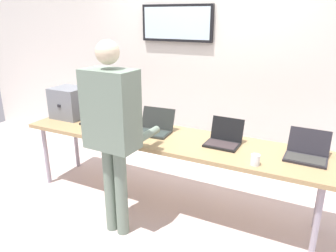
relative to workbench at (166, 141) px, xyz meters
name	(u,v)px	position (x,y,z in m)	size (l,w,h in m)	color
ground	(166,203)	(0.00, 0.00, -0.72)	(8.00, 8.00, 0.04)	#C2AEAA
back_wall	(207,69)	(-0.01, 1.13, 0.57)	(8.00, 0.11, 2.52)	silver
workbench	(166,141)	(0.00, 0.00, 0.00)	(3.10, 0.70, 0.75)	#9D7E53
equipment_box	(70,103)	(-1.31, 0.07, 0.23)	(0.37, 0.35, 0.36)	slate
laptop_station_0	(101,117)	(-0.88, 0.08, 0.11)	(0.33, 0.33, 0.28)	black
laptop_station_1	(154,127)	(-0.17, 0.06, 0.10)	(0.38, 0.34, 0.23)	#242725
laptop_station_2	(224,139)	(0.57, 0.07, 0.10)	(0.31, 0.29, 0.23)	black
laptop_station_3	(307,152)	(1.29, 0.09, 0.10)	(0.34, 0.33, 0.22)	black
person	(112,123)	(-0.19, -0.62, 0.34)	(0.45, 0.60, 1.73)	slate
coffee_mug	(255,160)	(0.94, -0.25, 0.09)	(0.07, 0.07, 0.09)	white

